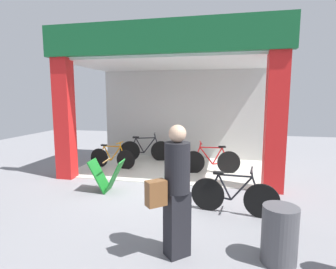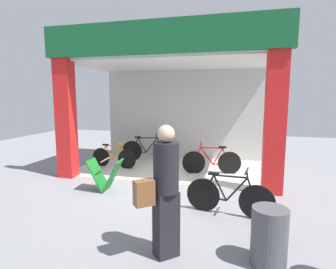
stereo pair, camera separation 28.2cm
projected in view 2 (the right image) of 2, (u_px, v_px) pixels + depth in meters
The scene contains 9 objects.
ground_plane at pixel (160, 184), 6.77m from camera, with size 19.39×19.39×0.00m, color gray.
shop_facade at pixel (175, 99), 8.02m from camera, with size 5.89×3.42×3.91m.
bicycle_inside_0 at pixel (212, 161), 7.59m from camera, with size 1.63×0.46×0.91m.
bicycle_inside_1 at pixel (114, 157), 8.28m from camera, with size 1.49×0.41×0.82m.
bicycle_inside_2 at pixel (147, 150), 9.17m from camera, with size 1.72×0.52×0.96m.
bicycle_parked_0 at pixel (229, 196), 4.93m from camera, with size 1.60×0.44×0.89m.
sandwich_board_sign at pixel (105, 175), 6.24m from camera, with size 0.80×0.52×0.75m.
pedestrian_1 at pixel (164, 189), 3.58m from camera, with size 0.62×0.60×1.81m.
trash_bin at pixel (269, 237), 3.45m from camera, with size 0.46×0.46×0.77m, color #4C4C51.
Camera 2 is at (1.79, -6.29, 2.16)m, focal length 28.75 mm.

